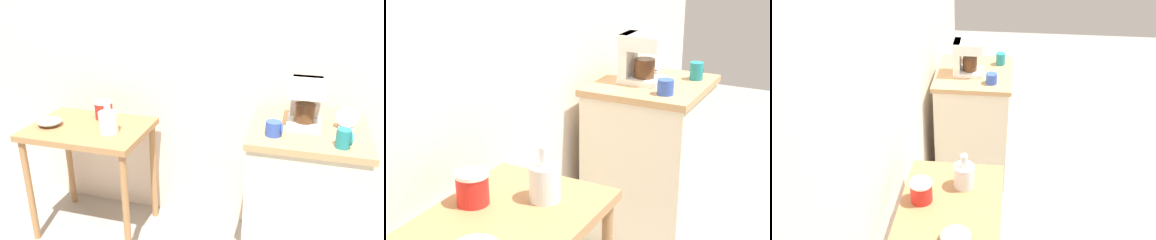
{
  "view_description": "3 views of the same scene",
  "coord_description": "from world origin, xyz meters",
  "views": [
    {
      "loc": [
        0.58,
        -2.0,
        1.76
      ],
      "look_at": [
        0.0,
        -0.0,
        0.93
      ],
      "focal_mm": 36.78,
      "sensor_mm": 36.0,
      "label": 1
    },
    {
      "loc": [
        -2.19,
        -0.98,
        1.77
      ],
      "look_at": [
        -0.19,
        0.06,
        0.97
      ],
      "focal_mm": 54.72,
      "sensor_mm": 36.0,
      "label": 2
    },
    {
      "loc": [
        -2.57,
        -0.19,
        2.45
      ],
      "look_at": [
        -0.12,
        0.06,
        0.96
      ],
      "focal_mm": 43.22,
      "sensor_mm": 36.0,
      "label": 3
    }
  ],
  "objects": [
    {
      "name": "wooden_table",
      "position": [
        -0.71,
        0.07,
        0.66
      ],
      "size": [
        0.77,
        0.55,
        0.78
      ],
      "color": "#9E7044",
      "rests_on": "ground_plane"
    },
    {
      "name": "coffee_maker",
      "position": [
        0.62,
        0.12,
        1.07
      ],
      "size": [
        0.18,
        0.22,
        0.26
      ],
      "color": "white",
      "rests_on": "kitchen_counter"
    },
    {
      "name": "table_clock",
      "position": [
        0.84,
        0.12,
        0.98
      ],
      "size": [
        0.12,
        0.06,
        0.13
      ],
      "color": "#B2B5BA",
      "rests_on": "kitchen_counter"
    },
    {
      "name": "kitchen_counter",
      "position": [
        0.65,
        0.06,
        0.46
      ],
      "size": [
        0.63,
        0.58,
        0.92
      ],
      "color": "beige",
      "rests_on": "ground_plane"
    },
    {
      "name": "mug_dark_teal",
      "position": [
        0.81,
        -0.13,
        0.97
      ],
      "size": [
        0.08,
        0.07,
        0.1
      ],
      "color": "teal",
      "rests_on": "kitchen_counter"
    },
    {
      "name": "back_wall",
      "position": [
        0.1,
        0.46,
        1.4
      ],
      "size": [
        4.4,
        0.1,
        2.8
      ],
      "primitive_type": "cube",
      "color": "beige",
      "rests_on": "ground_plane"
    },
    {
      "name": "glass_carafe_vase",
      "position": [
        -0.54,
        0.02,
        0.85
      ],
      "size": [
        0.12,
        0.12,
        0.21
      ],
      "color": "silver",
      "rests_on": "wooden_table"
    },
    {
      "name": "canister_enamel",
      "position": [
        -0.69,
        0.23,
        0.84
      ],
      "size": [
        0.12,
        0.12,
        0.12
      ],
      "color": "red",
      "rests_on": "wooden_table"
    },
    {
      "name": "mug_blue",
      "position": [
        0.47,
        -0.08,
        0.96
      ],
      "size": [
        0.09,
        0.08,
        0.08
      ],
      "color": "#2D4CAD",
      "rests_on": "kitchen_counter"
    },
    {
      "name": "ground_plane",
      "position": [
        0.0,
        0.0,
        0.0
      ],
      "size": [
        8.0,
        8.0,
        0.0
      ],
      "primitive_type": "plane",
      "color": "gray"
    },
    {
      "name": "bowl_stoneware",
      "position": [
        -0.96,
        0.02,
        0.81
      ],
      "size": [
        0.16,
        0.16,
        0.05
      ],
      "color": "#9E998C",
      "rests_on": "wooden_table"
    }
  ]
}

